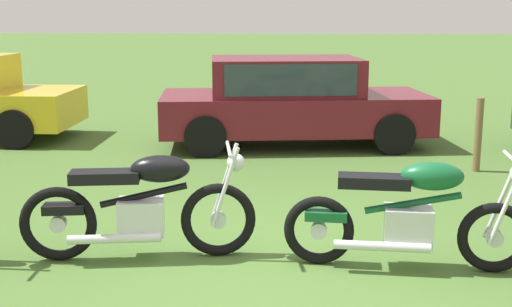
% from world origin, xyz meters
% --- Properties ---
extents(ground_plane, '(120.00, 120.00, 0.00)m').
position_xyz_m(ground_plane, '(0.00, 0.00, 0.00)').
color(ground_plane, '#476B2D').
extents(motorcycle_black, '(2.07, 0.73, 1.02)m').
position_xyz_m(motorcycle_black, '(-1.06, 0.28, 0.48)').
color(motorcycle_black, black).
rests_on(motorcycle_black, ground).
extents(motorcycle_green, '(2.08, 0.64, 1.02)m').
position_xyz_m(motorcycle_green, '(1.26, 0.20, 0.48)').
color(motorcycle_green, black).
rests_on(motorcycle_green, ground).
extents(car_burgundy, '(4.49, 2.38, 1.43)m').
position_xyz_m(car_burgundy, '(0.14, 5.56, 0.80)').
color(car_burgundy, maroon).
rests_on(car_burgundy, ground).
extents(fence_post_wooden, '(0.10, 0.10, 1.02)m').
position_xyz_m(fence_post_wooden, '(2.75, 3.87, 0.51)').
color(fence_post_wooden, brown).
rests_on(fence_post_wooden, ground).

